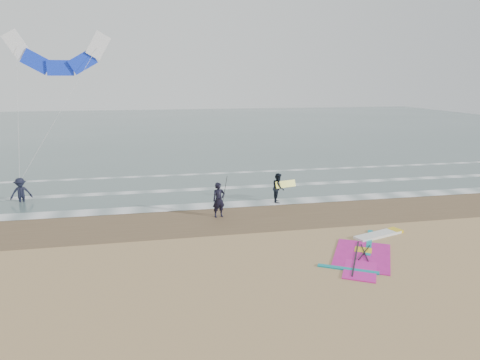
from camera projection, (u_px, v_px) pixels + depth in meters
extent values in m
plane|color=tan|center=(280.00, 264.00, 16.45)|extent=(120.00, 120.00, 0.00)
cube|color=#47605E|center=(186.00, 128.00, 62.25)|extent=(120.00, 80.00, 0.02)
cube|color=brown|center=(247.00, 216.00, 22.18)|extent=(120.00, 5.00, 0.01)
cube|color=white|center=(239.00, 204.00, 24.27)|extent=(120.00, 1.20, 0.02)
cube|color=white|center=(227.00, 188.00, 27.90)|extent=(120.00, 0.70, 0.02)
cube|color=white|center=(217.00, 173.00, 32.19)|extent=(120.00, 0.50, 0.01)
cube|color=white|center=(378.00, 235.00, 19.39)|extent=(2.51, 1.33, 0.12)
cube|color=yellow|center=(395.00, 231.00, 19.92)|extent=(0.60, 0.69, 0.13)
cube|color=#D71B97|center=(362.00, 256.00, 17.20)|extent=(3.42, 3.77, 0.04)
cube|color=#D71B97|center=(360.00, 270.00, 15.85)|extent=(1.89, 2.11, 0.04)
cube|color=#0C8C99|center=(369.00, 242.00, 18.60)|extent=(1.75, 2.81, 0.05)
cube|color=#0C8C99|center=(348.00, 269.00, 15.96)|extent=(2.05, 1.31, 0.05)
cube|color=yellow|center=(363.00, 250.00, 17.72)|extent=(0.88, 0.85, 0.05)
cylinder|color=black|center=(355.00, 258.00, 16.93)|extent=(1.81, 3.07, 0.06)
cylinder|color=black|center=(364.00, 252.00, 17.41)|extent=(1.20, 1.33, 0.04)
cylinder|color=black|center=(364.00, 252.00, 17.41)|extent=(0.58, 1.68, 0.04)
imported|color=black|center=(219.00, 200.00, 21.90)|extent=(0.74, 0.57, 1.82)
imported|color=black|center=(278.00, 188.00, 24.56)|extent=(0.84, 0.97, 1.71)
imported|color=black|center=(20.00, 187.00, 24.49)|extent=(1.30, 0.96, 1.80)
cylinder|color=black|center=(224.00, 192.00, 21.86)|extent=(0.17, 0.86, 1.82)
cube|color=yellow|center=(286.00, 184.00, 24.49)|extent=(1.30, 0.51, 0.39)
cube|color=white|center=(16.00, 44.00, 25.90)|extent=(1.60, 0.31, 1.83)
cube|color=#1535E4|center=(36.00, 62.00, 26.33)|extent=(1.83, 0.34, 1.61)
cube|color=#1535E4|center=(60.00, 68.00, 26.68)|extent=(1.57, 0.31, 0.95)
cube|color=#1535E4|center=(83.00, 62.00, 26.86)|extent=(1.83, 0.34, 1.61)
cube|color=white|center=(98.00, 45.00, 26.82)|extent=(1.60, 0.31, 1.83)
cylinder|color=beige|center=(18.00, 111.00, 25.16)|extent=(0.31, 3.51, 7.80)
cylinder|color=beige|center=(61.00, 111.00, 25.62)|extent=(4.50, 3.52, 7.80)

